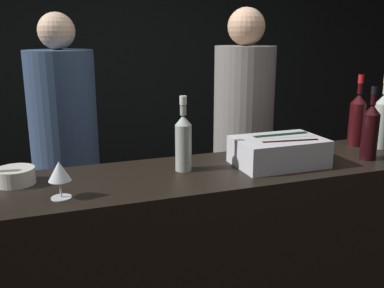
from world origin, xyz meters
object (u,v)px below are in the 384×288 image
(ice_bin_with_bottles, at_px, (280,150))
(person_blond_tee, at_px, (243,147))
(white_wine_bottle, at_px, (183,140))
(rose_wine_bottle, at_px, (382,120))
(red_wine_bottle_tall, at_px, (357,118))
(person_in_hoodie, at_px, (65,149))
(wine_glass, at_px, (59,172))
(red_wine_bottle_black_foil, at_px, (370,130))
(bowl_white, at_px, (15,176))

(ice_bin_with_bottles, height_order, person_blond_tee, person_blond_tee)
(white_wine_bottle, bearing_deg, rose_wine_bottle, 0.66)
(ice_bin_with_bottles, bearing_deg, person_blond_tee, 80.24)
(red_wine_bottle_tall, relative_size, person_in_hoodie, 0.21)
(ice_bin_with_bottles, xyz_separation_m, rose_wine_bottle, (0.65, 0.08, 0.08))
(red_wine_bottle_tall, bearing_deg, person_blond_tee, 138.92)
(wine_glass, distance_m, red_wine_bottle_black_foil, 1.42)
(red_wine_bottle_black_foil, height_order, person_in_hoodie, person_in_hoodie)
(red_wine_bottle_tall, xyz_separation_m, red_wine_bottle_black_foil, (-0.12, -0.24, -0.01))
(white_wine_bottle, bearing_deg, person_blond_tee, 43.05)
(wine_glass, relative_size, person_in_hoodie, 0.08)
(red_wine_bottle_tall, distance_m, person_in_hoodie, 1.69)
(wine_glass, height_order, person_blond_tee, person_blond_tee)
(wine_glass, relative_size, white_wine_bottle, 0.43)
(ice_bin_with_bottles, distance_m, wine_glass, 0.98)
(wine_glass, relative_size, red_wine_bottle_black_foil, 0.40)
(ice_bin_with_bottles, distance_m, rose_wine_bottle, 0.66)
(white_wine_bottle, xyz_separation_m, red_wine_bottle_black_foil, (0.89, -0.14, 0.01))
(ice_bin_with_bottles, xyz_separation_m, white_wine_bottle, (-0.45, 0.07, 0.07))
(bowl_white, xyz_separation_m, red_wine_bottle_black_foil, (1.58, -0.19, 0.11))
(red_wine_bottle_tall, bearing_deg, ice_bin_with_bottles, -163.55)
(bowl_white, height_order, red_wine_bottle_tall, red_wine_bottle_tall)
(person_in_hoodie, bearing_deg, bowl_white, -162.15)
(bowl_white, bearing_deg, red_wine_bottle_tall, 1.39)
(wine_glass, relative_size, red_wine_bottle_tall, 0.37)
(rose_wine_bottle, bearing_deg, person_blond_tee, 138.20)
(ice_bin_with_bottles, distance_m, person_in_hoodie, 1.34)
(person_blond_tee, bearing_deg, red_wine_bottle_tall, 139.79)
(bowl_white, distance_m, person_in_hoodie, 0.89)
(bowl_white, xyz_separation_m, person_in_hoodie, (0.24, 0.85, -0.13))
(red_wine_bottle_black_foil, bearing_deg, rose_wine_bottle, 35.42)
(person_in_hoodie, bearing_deg, red_wine_bottle_tall, -85.33)
(red_wine_bottle_tall, bearing_deg, rose_wine_bottle, -45.45)
(wine_glass, distance_m, person_blond_tee, 1.28)
(ice_bin_with_bottles, xyz_separation_m, red_wine_bottle_tall, (0.57, 0.17, 0.08))
(red_wine_bottle_tall, relative_size, person_blond_tee, 0.21)
(bowl_white, distance_m, red_wine_bottle_black_foil, 1.60)
(rose_wine_bottle, height_order, person_in_hoodie, person_in_hoodie)
(rose_wine_bottle, distance_m, white_wine_bottle, 1.10)
(wine_glass, height_order, red_wine_bottle_tall, red_wine_bottle_tall)
(rose_wine_bottle, relative_size, person_blond_tee, 0.21)
(red_wine_bottle_tall, xyz_separation_m, person_in_hoodie, (-1.47, 0.81, -0.24))
(white_wine_bottle, bearing_deg, red_wine_bottle_black_foil, -8.63)
(bowl_white, bearing_deg, person_in_hoodie, 74.26)
(ice_bin_with_bottles, bearing_deg, rose_wine_bottle, 7.04)
(rose_wine_bottle, relative_size, white_wine_bottle, 1.16)
(rose_wine_bottle, distance_m, person_blond_tee, 0.78)
(ice_bin_with_bottles, distance_m, bowl_white, 1.14)
(person_blond_tee, bearing_deg, ice_bin_with_bottles, 81.10)
(white_wine_bottle, bearing_deg, red_wine_bottle_tall, 5.62)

